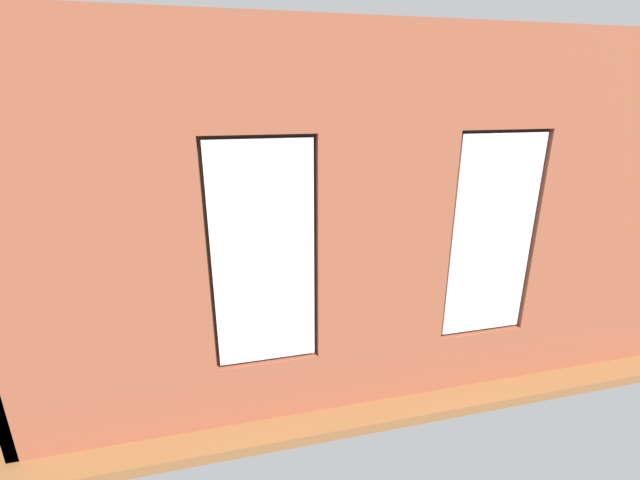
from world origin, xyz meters
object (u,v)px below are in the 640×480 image
(coffee_table, at_px, (305,257))
(table_plant_small, at_px, (313,248))
(couch_left, at_px, (472,259))
(potted_plant_mid_room_small, at_px, (357,235))
(potted_plant_foreground_right, at_px, (151,219))
(media_console, at_px, (122,275))
(candle_jar, at_px, (282,255))
(potted_plant_by_left_couch, at_px, (414,237))
(remote_silver, at_px, (294,252))
(potted_plant_corner_near_left, at_px, (418,200))
(potted_plant_between_couches, at_px, (458,287))
(potted_plant_corner_far_left, at_px, (569,290))
(cup_ceramic, at_px, (325,246))
(papasan_chair, at_px, (241,227))
(remote_black, at_px, (305,253))
(potted_plant_near_tv, at_px, (145,254))
(couch_by_window, at_px, (341,335))
(tv_flatscreen, at_px, (116,237))

(coffee_table, relative_size, table_plant_small, 5.46)
(couch_left, distance_m, potted_plant_mid_room_small, 2.08)
(potted_plant_foreground_right, relative_size, potted_plant_mid_room_small, 2.07)
(media_console, height_order, potted_plant_foreground_right, potted_plant_foreground_right)
(candle_jar, height_order, potted_plant_by_left_couch, candle_jar)
(couch_left, relative_size, remote_silver, 10.12)
(potted_plant_mid_room_small, bearing_deg, potted_plant_corner_near_left, -152.35)
(remote_silver, relative_size, potted_plant_by_left_couch, 0.36)
(media_console, height_order, potted_plant_mid_room_small, potted_plant_mid_room_small)
(potted_plant_between_couches, height_order, potted_plant_corner_far_left, potted_plant_corner_far_left)
(media_console, xyz_separation_m, potted_plant_mid_room_small, (-3.97, -0.66, 0.13))
(cup_ceramic, relative_size, potted_plant_foreground_right, 0.09)
(cup_ceramic, distance_m, candle_jar, 0.81)
(papasan_chair, bearing_deg, remote_silver, 114.67)
(potted_plant_foreground_right, distance_m, potted_plant_by_left_couch, 4.85)
(coffee_table, distance_m, potted_plant_foreground_right, 3.02)
(remote_black, relative_size, potted_plant_near_tv, 0.11)
(potted_plant_foreground_right, relative_size, potted_plant_by_left_couch, 2.49)
(remote_black, xyz_separation_m, potted_plant_mid_room_small, (-1.17, -0.87, -0.05))
(potted_plant_foreground_right, bearing_deg, papasan_chair, -178.63)
(couch_by_window, height_order, tv_flatscreen, tv_flatscreen)
(couch_by_window, relative_size, cup_ceramic, 19.18)
(cup_ceramic, distance_m, potted_plant_between_couches, 2.60)
(candle_jar, xyz_separation_m, potted_plant_mid_room_small, (-1.57, -0.98, -0.11))
(media_console, xyz_separation_m, potted_plant_between_couches, (-4.14, 2.47, 0.47))
(potted_plant_foreground_right, xyz_separation_m, potted_plant_corner_far_left, (-5.28, 4.08, -0.12))
(remote_silver, bearing_deg, table_plant_small, -158.75)
(potted_plant_near_tv, bearing_deg, couch_left, -177.78)
(papasan_chair, height_order, potted_plant_by_left_couch, papasan_chair)
(remote_black, relative_size, potted_plant_corner_far_left, 0.13)
(couch_by_window, height_order, candle_jar, couch_by_window)
(potted_plant_foreground_right, relative_size, potted_plant_near_tv, 0.73)
(couch_by_window, height_order, media_console, couch_by_window)
(table_plant_small, xyz_separation_m, potted_plant_between_couches, (-1.25, 2.14, 0.17))
(potted_plant_between_couches, bearing_deg, couch_left, -128.02)
(couch_by_window, height_order, cup_ceramic, couch_by_window)
(couch_left, xyz_separation_m, potted_plant_mid_room_small, (1.46, -1.48, 0.06))
(media_console, bearing_deg, remote_black, 175.82)
(table_plant_small, height_order, potted_plant_by_left_couch, table_plant_small)
(couch_by_window, height_order, papasan_chair, couch_by_window)
(potted_plant_near_tv, xyz_separation_m, potted_plant_corner_near_left, (-5.03, -2.52, -0.17))
(couch_left, height_order, potted_plant_foreground_right, potted_plant_foreground_right)
(remote_black, relative_size, papasan_chair, 0.16)
(candle_jar, relative_size, potted_plant_foreground_right, 0.11)
(potted_plant_between_couches, bearing_deg, couch_by_window, 2.38)
(potted_plant_by_left_couch, xyz_separation_m, potted_plant_corner_near_left, (-0.55, -1.02, 0.46))
(coffee_table, relative_size, potted_plant_near_tv, 0.83)
(potted_plant_near_tv, bearing_deg, candle_jar, -159.61)
(coffee_table, relative_size, potted_plant_by_left_couch, 2.82)
(coffee_table, bearing_deg, potted_plant_foreground_right, -33.57)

